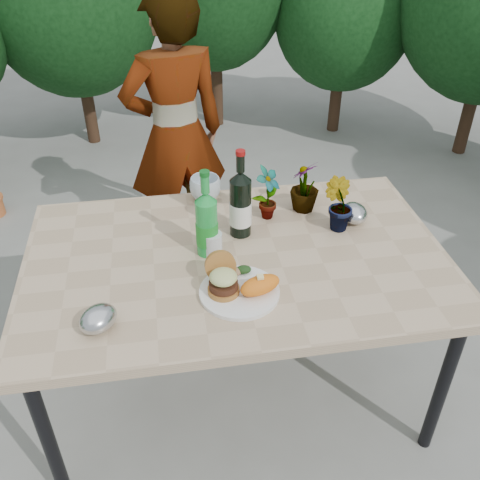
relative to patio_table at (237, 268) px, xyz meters
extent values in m
plane|color=slate|center=(0.00, 0.00, -0.69)|extent=(80.00, 80.00, 0.00)
cube|color=tan|center=(0.00, 0.00, 0.04)|extent=(1.60, 1.00, 0.04)
cylinder|color=black|center=(-0.72, -0.42, -0.34)|extent=(0.05, 0.05, 0.71)
cylinder|color=black|center=(0.72, -0.42, -0.34)|extent=(0.05, 0.05, 0.71)
cylinder|color=black|center=(-0.72, 0.42, -0.34)|extent=(0.05, 0.05, 0.71)
cylinder|color=black|center=(0.72, 0.42, -0.34)|extent=(0.05, 0.05, 0.71)
cylinder|color=#382316|center=(-0.80, 2.80, -0.48)|extent=(0.10, 0.10, 0.42)
cylinder|color=#382316|center=(0.30, 3.00, -0.44)|extent=(0.10, 0.10, 0.50)
cylinder|color=#382316|center=(1.30, 2.70, -0.50)|extent=(0.10, 0.10, 0.38)
ellipsoid|color=#17471A|center=(1.30, 2.70, 0.29)|extent=(1.12, 1.12, 1.21)
cylinder|color=#382316|center=(2.20, 2.10, -0.47)|extent=(0.10, 0.10, 0.44)
cylinder|color=white|center=(-0.02, -0.22, 0.06)|extent=(0.28, 0.28, 0.01)
cylinder|color=#B7722D|center=(-0.08, -0.22, 0.08)|extent=(0.11, 0.11, 0.02)
cylinder|color=#472314|center=(-0.08, -0.22, 0.10)|extent=(0.10, 0.10, 0.02)
ellipsoid|color=beige|center=(-0.08, -0.22, 0.14)|extent=(0.10, 0.10, 0.04)
cylinder|color=#B7722D|center=(-0.08, -0.14, 0.13)|extent=(0.11, 0.06, 0.11)
ellipsoid|color=orange|center=(0.04, -0.24, 0.10)|extent=(0.17, 0.12, 0.06)
ellipsoid|color=olive|center=(-0.02, -0.13, 0.08)|extent=(0.04, 0.04, 0.02)
ellipsoid|color=#193814|center=(0.01, -0.12, 0.09)|extent=(0.06, 0.04, 0.03)
cylinder|color=black|center=(0.04, 0.15, 0.18)|extent=(0.08, 0.08, 0.24)
cylinder|color=white|center=(0.04, 0.15, 0.15)|extent=(0.09, 0.09, 0.10)
cone|color=black|center=(0.04, 0.15, 0.32)|extent=(0.08, 0.08, 0.04)
cylinder|color=black|center=(0.04, 0.15, 0.37)|extent=(0.03, 0.03, 0.07)
cylinder|color=maroon|center=(0.04, 0.15, 0.41)|extent=(0.04, 0.04, 0.02)
cylinder|color=green|center=(-0.10, 0.04, 0.17)|extent=(0.08, 0.08, 0.23)
cylinder|color=#198C26|center=(-0.10, 0.04, 0.15)|extent=(0.08, 0.08, 0.09)
cone|color=green|center=(-0.10, 0.04, 0.30)|extent=(0.08, 0.08, 0.04)
cylinder|color=green|center=(-0.10, 0.04, 0.36)|extent=(0.03, 0.03, 0.07)
cylinder|color=#0C5919|center=(-0.10, 0.04, 0.40)|extent=(0.04, 0.04, 0.02)
cylinder|color=silver|center=(-0.09, 0.02, 0.10)|extent=(0.07, 0.07, 0.09)
imported|color=#2C6021|center=(0.17, 0.24, 0.18)|extent=(0.15, 0.15, 0.24)
imported|color=#23551D|center=(0.43, 0.12, 0.17)|extent=(0.15, 0.15, 0.22)
imported|color=#295C1F|center=(0.34, 0.29, 0.17)|extent=(0.17, 0.17, 0.22)
imported|color=silver|center=(-0.07, 0.43, 0.11)|extent=(0.17, 0.17, 0.11)
ellipsoid|color=#AEB1B5|center=(-0.49, -0.31, 0.10)|extent=(0.17, 0.17, 0.08)
ellipsoid|color=#B5B8BC|center=(0.52, 0.16, 0.10)|extent=(0.12, 0.14, 0.08)
imported|color=#98654C|center=(-0.16, 1.09, 0.08)|extent=(0.63, 0.49, 1.54)
camera|label=1|loc=(-0.25, -1.60, 1.28)|focal=40.00mm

